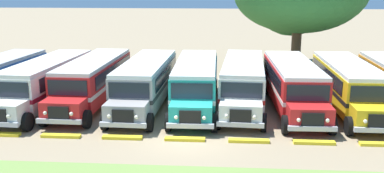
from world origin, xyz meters
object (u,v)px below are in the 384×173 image
parked_bus_slot_1 (46,81)px  parked_bus_slot_2 (93,79)px  parked_bus_slot_5 (243,81)px  parked_bus_slot_3 (146,81)px  parked_bus_slot_6 (293,83)px  parked_bus_slot_4 (196,82)px  parked_bus_slot_7 (349,84)px

parked_bus_slot_1 → parked_bus_slot_2: 2.89m
parked_bus_slot_2 → parked_bus_slot_5: 9.56m
parked_bus_slot_2 → parked_bus_slot_5: (9.56, 0.14, 0.00)m
parked_bus_slot_2 → parked_bus_slot_5: bearing=92.2°
parked_bus_slot_3 → parked_bus_slot_6: (9.15, 0.13, 0.00)m
parked_bus_slot_1 → parked_bus_slot_4: (9.43, 0.44, 0.00)m
parked_bus_slot_1 → parked_bus_slot_7: size_ratio=1.01×
parked_bus_slot_5 → parked_bus_slot_4: bearing=-79.7°
parked_bus_slot_7 → parked_bus_slot_6: bearing=-89.7°
parked_bus_slot_7 → parked_bus_slot_5: bearing=-92.6°
parked_bus_slot_4 → parked_bus_slot_3: bearing=-89.0°
parked_bus_slot_5 → parked_bus_slot_7: size_ratio=1.01×
parked_bus_slot_1 → parked_bus_slot_6: bearing=95.1°
parked_bus_slot_1 → parked_bus_slot_5: 12.40m
parked_bus_slot_4 → parked_bus_slot_7: 9.35m
parked_bus_slot_4 → parked_bus_slot_6: size_ratio=1.00×
parked_bus_slot_5 → parked_bus_slot_7: (6.40, -0.32, 0.00)m
parked_bus_slot_2 → parked_bus_slot_3: size_ratio=1.00×
parked_bus_slot_3 → parked_bus_slot_4: size_ratio=1.00×
parked_bus_slot_3 → parked_bus_slot_7: 12.50m
parked_bus_slot_1 → parked_bus_slot_5: (12.38, 0.79, 0.00)m
parked_bus_slot_2 → parked_bus_slot_7: (15.96, -0.18, 0.00)m
parked_bus_slot_1 → parked_bus_slot_7: 18.78m
parked_bus_slot_6 → parked_bus_slot_7: (3.36, 0.01, 0.00)m
parked_bus_slot_1 → parked_bus_slot_6: same height
parked_bus_slot_1 → parked_bus_slot_6: size_ratio=1.00×
parked_bus_slot_2 → parked_bus_slot_7: bearing=90.7°
parked_bus_slot_1 → parked_bus_slot_4: bearing=96.0°
parked_bus_slot_5 → parked_bus_slot_6: 3.06m
parked_bus_slot_5 → parked_bus_slot_7: bearing=90.6°
parked_bus_slot_7 → parked_bus_slot_1: bearing=-88.4°
parked_bus_slot_2 → parked_bus_slot_3: bearing=86.2°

